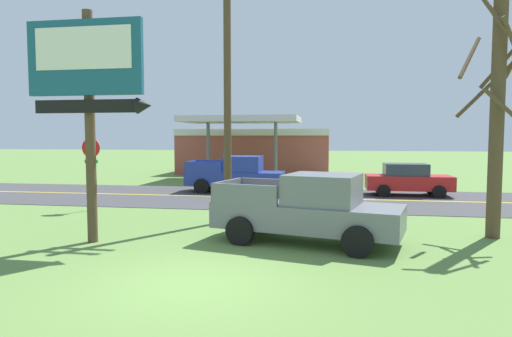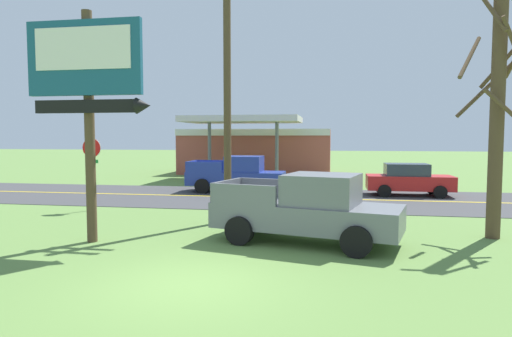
{
  "view_description": "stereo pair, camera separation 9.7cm",
  "coord_description": "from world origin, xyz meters",
  "px_view_note": "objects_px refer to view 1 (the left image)",
  "views": [
    {
      "loc": [
        2.76,
        -8.51,
        2.98
      ],
      "look_at": [
        0.0,
        8.0,
        1.8
      ],
      "focal_mm": 31.28,
      "sensor_mm": 36.0,
      "label": 1
    },
    {
      "loc": [
        2.85,
        -8.5,
        2.98
      ],
      "look_at": [
        0.0,
        8.0,
        1.8
      ],
      "focal_mm": 31.28,
      "sensor_mm": 36.0,
      "label": 2
    }
  ],
  "objects_px": {
    "utility_pole": "(227,73)",
    "gas_station": "(255,150)",
    "stop_sign": "(91,161)",
    "motel_sign": "(89,82)",
    "pickup_blue_on_road": "(237,174)",
    "pickup_grey_parked_on_lawn": "(309,209)",
    "bare_tree": "(497,109)",
    "car_red_near_lane": "(408,179)"
  },
  "relations": [
    {
      "from": "stop_sign",
      "to": "bare_tree",
      "type": "distance_m",
      "value": 14.63
    },
    {
      "from": "gas_station",
      "to": "bare_tree",
      "type": "bearing_deg",
      "value": -63.76
    },
    {
      "from": "utility_pole",
      "to": "pickup_blue_on_road",
      "type": "relative_size",
      "value": 1.87
    },
    {
      "from": "motel_sign",
      "to": "pickup_blue_on_road",
      "type": "bearing_deg",
      "value": 82.49
    },
    {
      "from": "bare_tree",
      "to": "car_red_near_lane",
      "type": "xyz_separation_m",
      "value": [
        -0.88,
        9.46,
        -2.97
      ]
    },
    {
      "from": "utility_pole",
      "to": "bare_tree",
      "type": "bearing_deg",
      "value": -8.1
    },
    {
      "from": "pickup_grey_parked_on_lawn",
      "to": "bare_tree",
      "type": "bearing_deg",
      "value": 16.42
    },
    {
      "from": "motel_sign",
      "to": "utility_pole",
      "type": "height_order",
      "value": "utility_pole"
    },
    {
      "from": "motel_sign",
      "to": "pickup_grey_parked_on_lawn",
      "type": "xyz_separation_m",
      "value": [
        6.02,
        1.03,
        -3.54
      ]
    },
    {
      "from": "car_red_near_lane",
      "to": "gas_station",
      "type": "bearing_deg",
      "value": 128.38
    },
    {
      "from": "pickup_blue_on_road",
      "to": "car_red_near_lane",
      "type": "height_order",
      "value": "pickup_blue_on_road"
    },
    {
      "from": "stop_sign",
      "to": "pickup_grey_parked_on_lawn",
      "type": "distance_m",
      "value": 9.92
    },
    {
      "from": "bare_tree",
      "to": "gas_station",
      "type": "xyz_separation_m",
      "value": [
        -10.9,
        22.1,
        -1.86
      ]
    },
    {
      "from": "motel_sign",
      "to": "utility_pole",
      "type": "distance_m",
      "value": 4.9
    },
    {
      "from": "stop_sign",
      "to": "car_red_near_lane",
      "type": "bearing_deg",
      "value": 27.21
    },
    {
      "from": "stop_sign",
      "to": "utility_pole",
      "type": "bearing_deg",
      "value": -13.0
    },
    {
      "from": "pickup_grey_parked_on_lawn",
      "to": "motel_sign",
      "type": "bearing_deg",
      "value": -170.31
    },
    {
      "from": "pickup_blue_on_road",
      "to": "gas_station",
      "type": "bearing_deg",
      "value": 95.1
    },
    {
      "from": "stop_sign",
      "to": "pickup_grey_parked_on_lawn",
      "type": "height_order",
      "value": "stop_sign"
    },
    {
      "from": "utility_pole",
      "to": "car_red_near_lane",
      "type": "bearing_deg",
      "value": 48.03
    },
    {
      "from": "stop_sign",
      "to": "pickup_blue_on_road",
      "type": "height_order",
      "value": "stop_sign"
    },
    {
      "from": "motel_sign",
      "to": "pickup_blue_on_road",
      "type": "relative_size",
      "value": 1.24
    },
    {
      "from": "pickup_grey_parked_on_lawn",
      "to": "pickup_blue_on_road",
      "type": "bearing_deg",
      "value": 111.86
    },
    {
      "from": "pickup_blue_on_road",
      "to": "pickup_grey_parked_on_lawn",
      "type": "bearing_deg",
      "value": -68.14
    },
    {
      "from": "stop_sign",
      "to": "bare_tree",
      "type": "relative_size",
      "value": 0.41
    },
    {
      "from": "stop_sign",
      "to": "bare_tree",
      "type": "bearing_deg",
      "value": -10.17
    },
    {
      "from": "utility_pole",
      "to": "gas_station",
      "type": "height_order",
      "value": "utility_pole"
    },
    {
      "from": "stop_sign",
      "to": "gas_station",
      "type": "distance_m",
      "value": 19.83
    },
    {
      "from": "bare_tree",
      "to": "gas_station",
      "type": "bearing_deg",
      "value": 116.24
    },
    {
      "from": "utility_pole",
      "to": "gas_station",
      "type": "xyz_separation_m",
      "value": [
        -2.57,
        20.92,
        -3.25
      ]
    },
    {
      "from": "utility_pole",
      "to": "pickup_blue_on_road",
      "type": "bearing_deg",
      "value": 99.88
    },
    {
      "from": "pickup_grey_parked_on_lawn",
      "to": "stop_sign",
      "type": "bearing_deg",
      "value": 155.2
    },
    {
      "from": "gas_station",
      "to": "stop_sign",
      "type": "bearing_deg",
      "value": -99.88
    },
    {
      "from": "motel_sign",
      "to": "gas_station",
      "type": "height_order",
      "value": "motel_sign"
    },
    {
      "from": "motel_sign",
      "to": "gas_station",
      "type": "distance_m",
      "value": 24.84
    },
    {
      "from": "utility_pole",
      "to": "car_red_near_lane",
      "type": "height_order",
      "value": "utility_pole"
    },
    {
      "from": "utility_pole",
      "to": "gas_station",
      "type": "bearing_deg",
      "value": 97.0
    },
    {
      "from": "gas_station",
      "to": "car_red_near_lane",
      "type": "bearing_deg",
      "value": -51.62
    },
    {
      "from": "car_red_near_lane",
      "to": "bare_tree",
      "type": "bearing_deg",
      "value": -84.67
    },
    {
      "from": "pickup_blue_on_road",
      "to": "car_red_near_lane",
      "type": "xyz_separation_m",
      "value": [
        8.88,
        0.0,
        -0.13
      ]
    },
    {
      "from": "utility_pole",
      "to": "car_red_near_lane",
      "type": "xyz_separation_m",
      "value": [
        7.44,
        8.28,
        -4.36
      ]
    },
    {
      "from": "motel_sign",
      "to": "bare_tree",
      "type": "relative_size",
      "value": 0.9
    }
  ]
}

